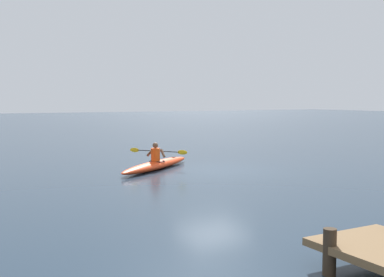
{
  "coord_description": "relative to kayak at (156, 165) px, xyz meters",
  "views": [
    {
      "loc": [
        9.36,
        15.2,
        2.63
      ],
      "look_at": [
        1.74,
        1.53,
        1.36
      ],
      "focal_mm": 45.35,
      "sensor_mm": 36.0,
      "label": 1
    }
  ],
  "objects": [
    {
      "name": "kayak",
      "position": [
        0.0,
        0.0,
        0.0
      ],
      "size": [
        4.27,
        3.44,
        0.32
      ],
      "color": "red",
      "rests_on": "ground"
    },
    {
      "name": "ground_plane",
      "position": [
        -1.72,
        1.27,
        -0.16
      ],
      "size": [
        160.0,
        160.0,
        0.0
      ],
      "primitive_type": "plane",
      "color": "#1E2D3D"
    },
    {
      "name": "kayaker",
      "position": [
        0.04,
        0.03,
        0.45
      ],
      "size": [
        1.5,
        1.98,
        0.7
      ],
      "color": "#E04C14",
      "rests_on": "kayak"
    }
  ]
}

